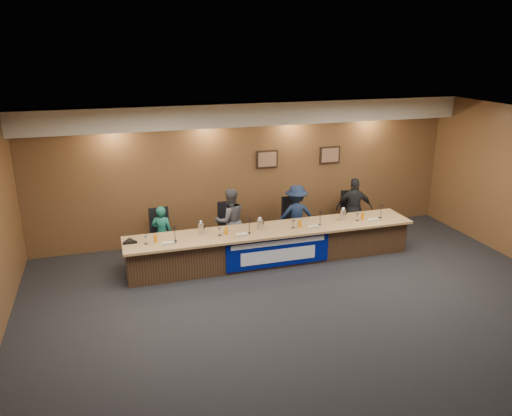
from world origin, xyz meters
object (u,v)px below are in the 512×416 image
at_px(dais_body, 272,246).
at_px(office_chair_c, 294,223).
at_px(panelist_c, 296,215).
at_px(office_chair_b, 229,230).
at_px(panelist_b, 230,221).
at_px(carafe_right, 343,215).
at_px(panelist_a, 162,233).
at_px(office_chair_d, 352,217).
at_px(banner, 278,252).
at_px(carafe_mid, 260,225).
at_px(panelist_d, 354,208).
at_px(speakerphone, 130,242).
at_px(carafe_left, 201,229).
at_px(office_chair_a, 162,237).

distance_m(dais_body, office_chair_c, 1.19).
distance_m(panelist_c, office_chair_b, 1.56).
height_order(panelist_b, carafe_right, panelist_b).
bearing_deg(panelist_a, carafe_right, -172.34).
height_order(panelist_b, office_chair_d, panelist_b).
distance_m(banner, carafe_mid, 0.68).
distance_m(panelist_b, office_chair_b, 0.27).
bearing_deg(office_chair_b, panelist_a, -174.19).
xyz_separation_m(office_chair_b, carafe_right, (2.34, -0.85, 0.39)).
bearing_deg(carafe_mid, panelist_d, 16.43).
xyz_separation_m(dais_body, speakerphone, (-2.89, 0.03, 0.43)).
relative_size(office_chair_b, office_chair_c, 1.00).
bearing_deg(office_chair_b, office_chair_c, 1.95).
xyz_separation_m(panelist_a, carafe_left, (0.71, -0.70, 0.27)).
bearing_deg(office_chair_c, banner, -133.35).
distance_m(dais_body, office_chair_d, 2.45).
relative_size(panelist_c, office_chair_a, 2.93).
xyz_separation_m(carafe_mid, carafe_right, (1.90, 0.01, 0.01)).
distance_m(office_chair_a, speakerphone, 1.11).
relative_size(panelist_a, panelist_c, 0.86).
relative_size(banner, panelist_b, 1.51).
xyz_separation_m(dais_body, banner, (0.00, -0.41, 0.03)).
xyz_separation_m(carafe_left, speakerphone, (-1.40, -0.01, -0.10)).
xyz_separation_m(panelist_a, office_chair_a, (0.00, 0.10, -0.12)).
height_order(banner, panelist_b, panelist_b).
xyz_separation_m(carafe_left, carafe_mid, (1.22, -0.06, -0.02)).
height_order(office_chair_d, carafe_left, carafe_left).
bearing_deg(carafe_mid, banner, -55.72).
relative_size(banner, speakerphone, 6.88).
xyz_separation_m(dais_body, panelist_a, (-2.20, 0.74, 0.25)).
xyz_separation_m(carafe_mid, speakerphone, (-2.62, 0.05, -0.08)).
bearing_deg(dais_body, panelist_a, 161.33).
height_order(panelist_d, office_chair_d, panelist_d).
bearing_deg(speakerphone, banner, -8.77).
distance_m(carafe_right, speakerphone, 4.52).
bearing_deg(panelist_d, carafe_left, 30.74).
xyz_separation_m(dais_body, panelist_c, (0.83, 0.74, 0.35)).
relative_size(office_chair_d, carafe_right, 2.06).
bearing_deg(panelist_c, panelist_d, -171.70).
bearing_deg(panelist_b, office_chair_c, 178.98).
distance_m(office_chair_c, office_chair_d, 1.46).
relative_size(panelist_c, office_chair_b, 2.93).
distance_m(panelist_b, panelist_c, 1.55).
xyz_separation_m(panelist_b, panelist_c, (1.55, 0.00, -0.03)).
relative_size(panelist_c, carafe_mid, 6.49).
height_order(office_chair_a, office_chair_d, same).
relative_size(carafe_mid, speakerphone, 0.68).
xyz_separation_m(panelist_a, panelist_d, (4.49, 0.00, 0.12)).
distance_m(banner, carafe_right, 1.74).
relative_size(panelist_d, carafe_left, 5.76).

